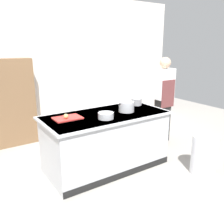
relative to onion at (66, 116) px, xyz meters
name	(u,v)px	position (x,y,z in m)	size (l,w,h in m)	color
ground_plane	(106,166)	(0.63, -0.07, -0.96)	(10.00, 10.00, 0.00)	#9E9991
back_wall	(55,66)	(0.63, 2.03, 0.54)	(6.40, 0.12, 3.00)	silver
counter_island	(106,140)	(0.63, -0.07, -0.49)	(1.98, 0.98, 0.90)	#B7BABF
cutting_board	(68,118)	(0.04, 0.04, -0.05)	(0.40, 0.28, 0.02)	red
onion	(66,116)	(0.00, 0.00, 0.00)	(0.07, 0.07, 0.07)	tan
stock_pot	(126,107)	(1.00, -0.13, 0.03)	(0.32, 0.25, 0.17)	#B7BABF
sauce_pan	(136,102)	(1.41, 0.12, 0.00)	(0.25, 0.19, 0.12)	#99999E
mixing_bowl	(106,116)	(0.51, -0.27, -0.01)	(0.23, 0.23, 0.09)	#B7BABF
trash_bin	(204,155)	(1.78, -1.10, -0.65)	(0.39, 0.39, 0.62)	silver
person_chef	(163,98)	(2.19, 0.23, -0.04)	(0.38, 0.25, 1.72)	#272727
bookshelf	(5,104)	(-0.51, 1.73, -0.10)	(1.10, 0.31, 1.70)	brown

